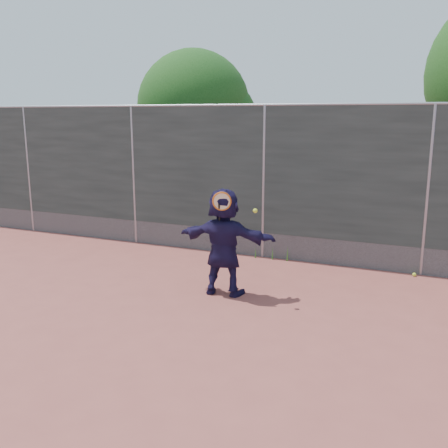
% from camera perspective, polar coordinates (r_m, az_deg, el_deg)
% --- Properties ---
extents(ground, '(80.00, 80.00, 0.00)m').
position_cam_1_polar(ground, '(7.13, -4.83, -10.93)').
color(ground, '#9E4C42').
rests_on(ground, ground).
extents(player, '(1.62, 0.59, 1.72)m').
position_cam_1_polar(player, '(7.86, -0.00, -2.04)').
color(player, '#1C163C').
rests_on(player, ground).
extents(ball_ground, '(0.07, 0.07, 0.07)m').
position_cam_1_polar(ball_ground, '(9.54, 20.92, -5.42)').
color(ball_ground, '#CCE432').
rests_on(ball_ground, ground).
extents(fence, '(20.00, 0.06, 3.03)m').
position_cam_1_polar(fence, '(9.85, 4.56, 5.15)').
color(fence, '#38423D').
rests_on(fence, ground).
extents(swing_action, '(0.70, 0.14, 0.51)m').
position_cam_1_polar(swing_action, '(7.51, 0.12, 2.37)').
color(swing_action, '#C95C12').
rests_on(swing_action, ground).
extents(tree_left, '(3.15, 3.00, 4.53)m').
position_cam_1_polar(tree_left, '(13.68, -2.78, 12.88)').
color(tree_left, '#382314').
rests_on(tree_left, ground).
extents(weed_clump, '(0.68, 0.07, 0.30)m').
position_cam_1_polar(weed_clump, '(9.94, 5.81, -3.33)').
color(weed_clump, '#387226').
rests_on(weed_clump, ground).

